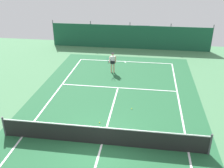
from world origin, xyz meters
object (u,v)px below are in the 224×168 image
(tennis_player, at_px, (113,61))
(tennis_ball_midcourt, at_px, (100,123))
(tennis_ball_near_player, at_px, (132,109))
(parked_car, at_px, (143,35))
(tennis_net, at_px, (102,136))

(tennis_player, distance_m, tennis_ball_midcourt, 7.47)
(tennis_ball_near_player, relative_size, parked_car, 0.02)
(tennis_ball_near_player, relative_size, tennis_ball_midcourt, 1.00)
(parked_car, bearing_deg, tennis_net, 82.61)
(tennis_ball_near_player, bearing_deg, parked_car, 89.77)
(tennis_net, height_order, tennis_player, tennis_player)
(tennis_player, bearing_deg, tennis_ball_midcourt, 90.90)
(tennis_net, xyz_separation_m, tennis_ball_midcourt, (-0.45, 1.79, -0.48))
(tennis_player, bearing_deg, tennis_ball_near_player, 107.73)
(tennis_player, height_order, tennis_ball_near_player, tennis_player)
(tennis_ball_midcourt, bearing_deg, tennis_net, -75.79)
(tennis_net, relative_size, parked_car, 2.35)
(tennis_ball_midcourt, height_order, parked_car, parked_car)
(tennis_player, xyz_separation_m, parked_car, (2.04, 9.41, -0.12))
(tennis_net, distance_m, parked_car, 18.64)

